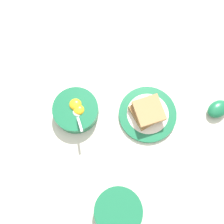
% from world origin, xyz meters
% --- Properties ---
extents(ground_plane, '(3.00, 3.00, 0.00)m').
position_xyz_m(ground_plane, '(0.00, 0.00, 0.00)').
color(ground_plane, silver).
extents(egg_bowl, '(0.14, 0.14, 0.07)m').
position_xyz_m(egg_bowl, '(-0.11, -0.10, 0.02)').
color(egg_bowl, '#196B42').
rests_on(egg_bowl, ground_plane).
extents(toast_plate, '(0.18, 0.18, 0.01)m').
position_xyz_m(toast_plate, '(0.05, 0.05, 0.01)').
color(toast_plate, '#196B42').
rests_on(toast_plate, ground_plane).
extents(toast_sandwich, '(0.11, 0.11, 0.04)m').
position_xyz_m(toast_sandwich, '(0.05, 0.05, 0.03)').
color(toast_sandwich, '#9E7042').
rests_on(toast_sandwich, toast_plate).
extents(soup_spoon, '(0.07, 0.18, 0.03)m').
position_xyz_m(soup_spoon, '(0.20, 0.22, 0.01)').
color(soup_spoon, '#196B42').
rests_on(soup_spoon, ground_plane).
extents(congee_bowl, '(0.13, 0.13, 0.04)m').
position_xyz_m(congee_bowl, '(0.18, -0.22, 0.02)').
color(congee_bowl, '#196B42').
rests_on(congee_bowl, ground_plane).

